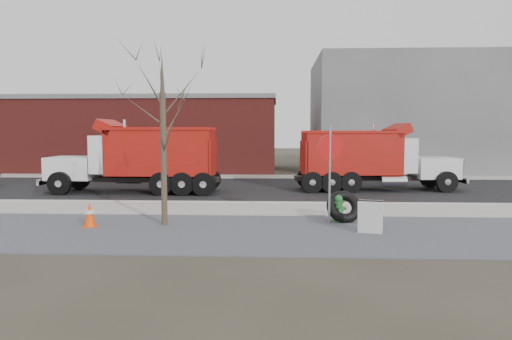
{
  "coord_description": "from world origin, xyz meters",
  "views": [
    {
      "loc": [
        0.21,
        -16.1,
        2.86
      ],
      "look_at": [
        -0.59,
        0.93,
        1.4
      ],
      "focal_mm": 32.0,
      "sensor_mm": 36.0,
      "label": 1
    }
  ],
  "objects_px": {
    "fire_hydrant": "(339,210)",
    "dump_truck_red_a": "(370,157)",
    "truck_tire": "(344,207)",
    "stop_sign": "(330,158)",
    "dump_truck_red_b": "(141,156)",
    "sandwich_board": "(370,217)"
  },
  "relations": [
    {
      "from": "fire_hydrant",
      "to": "stop_sign",
      "type": "height_order",
      "value": "stop_sign"
    },
    {
      "from": "truck_tire",
      "to": "stop_sign",
      "type": "bearing_deg",
      "value": -146.84
    },
    {
      "from": "sandwich_board",
      "to": "dump_truck_red_b",
      "type": "height_order",
      "value": "dump_truck_red_b"
    },
    {
      "from": "sandwich_board",
      "to": "fire_hydrant",
      "type": "bearing_deg",
      "value": 125.62
    },
    {
      "from": "stop_sign",
      "to": "sandwich_board",
      "type": "bearing_deg",
      "value": -40.52
    },
    {
      "from": "dump_truck_red_b",
      "to": "fire_hydrant",
      "type": "bearing_deg",
      "value": 141.41
    },
    {
      "from": "truck_tire",
      "to": "stop_sign",
      "type": "distance_m",
      "value": 1.66
    },
    {
      "from": "dump_truck_red_a",
      "to": "dump_truck_red_b",
      "type": "distance_m",
      "value": 10.81
    },
    {
      "from": "fire_hydrant",
      "to": "dump_truck_red_a",
      "type": "distance_m",
      "value": 8.31
    },
    {
      "from": "fire_hydrant",
      "to": "sandwich_board",
      "type": "distance_m",
      "value": 1.78
    },
    {
      "from": "fire_hydrant",
      "to": "sandwich_board",
      "type": "relative_size",
      "value": 0.94
    },
    {
      "from": "truck_tire",
      "to": "stop_sign",
      "type": "xyz_separation_m",
      "value": [
        -0.49,
        -0.32,
        1.55
      ]
    },
    {
      "from": "stop_sign",
      "to": "sandwich_board",
      "type": "distance_m",
      "value": 2.3
    },
    {
      "from": "fire_hydrant",
      "to": "dump_truck_red_a",
      "type": "xyz_separation_m",
      "value": [
        2.52,
        7.82,
        1.22
      ]
    },
    {
      "from": "truck_tire",
      "to": "dump_truck_red_b",
      "type": "height_order",
      "value": "dump_truck_red_b"
    },
    {
      "from": "stop_sign",
      "to": "dump_truck_red_b",
      "type": "distance_m",
      "value": 10.39
    },
    {
      "from": "sandwich_board",
      "to": "dump_truck_red_a",
      "type": "bearing_deg",
      "value": 93.08
    },
    {
      "from": "truck_tire",
      "to": "sandwich_board",
      "type": "xyz_separation_m",
      "value": [
        0.48,
        -1.72,
        0.01
      ]
    },
    {
      "from": "stop_sign",
      "to": "dump_truck_red_a",
      "type": "height_order",
      "value": "dump_truck_red_a"
    },
    {
      "from": "stop_sign",
      "to": "sandwich_board",
      "type": "height_order",
      "value": "stop_sign"
    },
    {
      "from": "dump_truck_red_a",
      "to": "dump_truck_red_b",
      "type": "height_order",
      "value": "dump_truck_red_b"
    },
    {
      "from": "truck_tire",
      "to": "fire_hydrant",
      "type": "bearing_deg",
      "value": -160.54
    }
  ]
}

